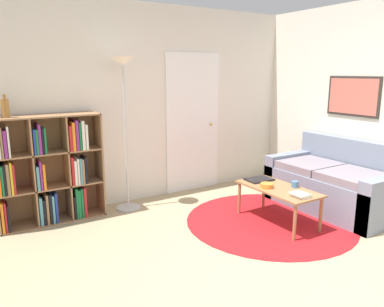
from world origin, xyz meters
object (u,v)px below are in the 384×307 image
at_px(bowl, 267,186).
at_px(bottle_middle, 5,108).
at_px(couch, 336,185).
at_px(cup, 295,184).
at_px(floor_lamp, 124,90).
at_px(coffee_table, 278,191).
at_px(bookshelf, 47,171).
at_px(laptop, 259,179).

bearing_deg(bowl, bottle_middle, 151.67).
distance_m(couch, bowl, 1.13).
distance_m(couch, cup, 0.85).
bearing_deg(floor_lamp, bowl, -47.43).
relative_size(couch, coffee_table, 1.62).
relative_size(cup, bottle_middle, 0.33).
bearing_deg(bookshelf, bottle_middle, -175.78).
bearing_deg(couch, bowl, 175.11).
distance_m(floor_lamp, coffee_table, 2.19).
bearing_deg(coffee_table, bottle_middle, 151.62).
bearing_deg(bowl, bookshelf, 147.14).
bearing_deg(bowl, cup, -29.65).
xyz_separation_m(bookshelf, bottle_middle, (-0.37, -0.03, 0.74)).
relative_size(couch, bottle_middle, 6.57).
relative_size(coffee_table, bottle_middle, 4.05).
relative_size(coffee_table, bowl, 6.71).
distance_m(bookshelf, bottle_middle, 0.83).
bearing_deg(bottle_middle, bookshelf, 4.22).
relative_size(bookshelf, bottle_middle, 5.14).
bearing_deg(couch, bottle_middle, 158.28).
bearing_deg(floor_lamp, coffee_table, -46.15).
bearing_deg(floor_lamp, cup, -44.66).
relative_size(bookshelf, floor_lamp, 0.66).
relative_size(couch, cup, 19.80).
distance_m(floor_lamp, cup, 2.31).
height_order(bookshelf, couch, bookshelf).
bearing_deg(bottle_middle, cup, -28.46).
relative_size(bookshelf, cup, 15.49).
bearing_deg(couch, bookshelf, 155.66).
height_order(couch, coffee_table, couch).
distance_m(laptop, bowl, 0.30).
relative_size(floor_lamp, bottle_middle, 7.79).
height_order(bookshelf, floor_lamp, floor_lamp).
xyz_separation_m(coffee_table, bottle_middle, (-2.60, 1.41, 0.98)).
bearing_deg(cup, bowl, 150.35).
distance_m(bookshelf, floor_lamp, 1.30).
xyz_separation_m(bookshelf, laptop, (2.25, -1.09, -0.18)).
distance_m(couch, coffee_table, 1.00).
bearing_deg(couch, cup, -175.50).
distance_m(bookshelf, coffee_table, 2.67).
relative_size(floor_lamp, bowl, 12.91).
bearing_deg(laptop, cup, -70.67).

